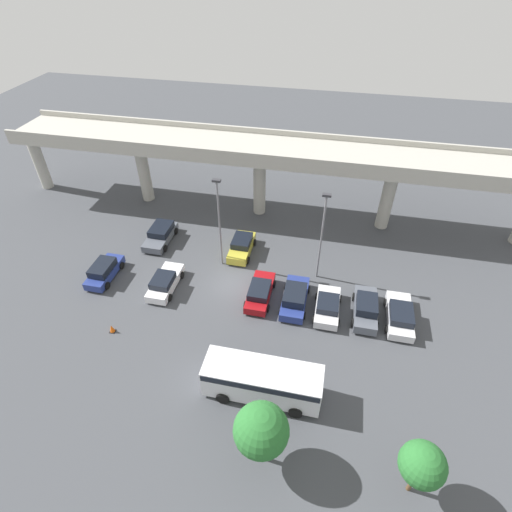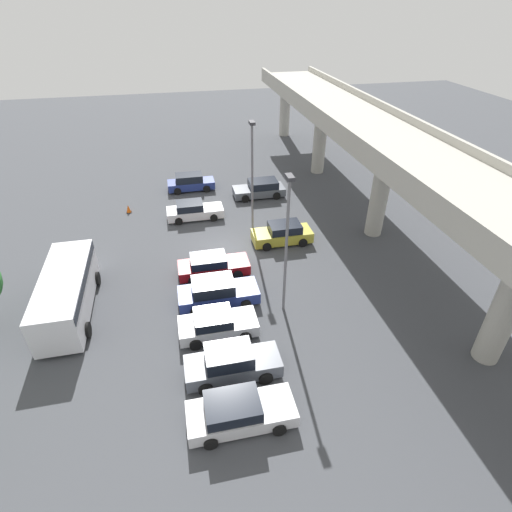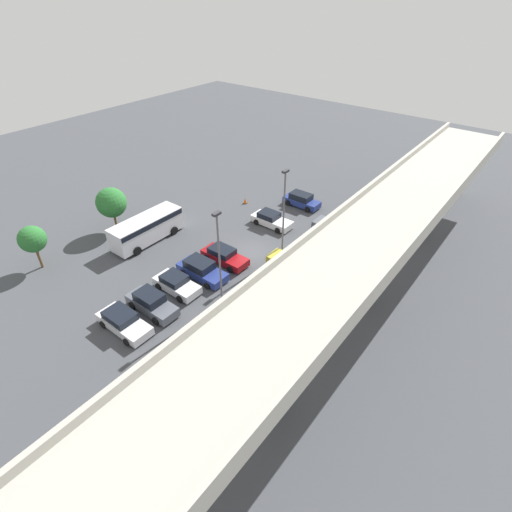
{
  "view_description": "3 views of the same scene",
  "coord_description": "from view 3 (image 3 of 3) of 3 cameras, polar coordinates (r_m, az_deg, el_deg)",
  "views": [
    {
      "loc": [
        7.42,
        -24.45,
        24.25
      ],
      "look_at": [
        1.74,
        2.03,
        1.87
      ],
      "focal_mm": 28.0,
      "sensor_mm": 36.0,
      "label": 1
    },
    {
      "loc": [
        24.64,
        -2.88,
        16.0
      ],
      "look_at": [
        2.99,
        1.82,
        1.18
      ],
      "focal_mm": 28.0,
      "sensor_mm": 36.0,
      "label": 2
    },
    {
      "loc": [
        25.15,
        20.24,
        22.34
      ],
      "look_at": [
        2.82,
        2.77,
        2.38
      ],
      "focal_mm": 28.0,
      "sensor_mm": 36.0,
      "label": 3
    }
  ],
  "objects": [
    {
      "name": "parked_car_8",
      "position": [
        32.53,
        -18.44,
        -8.89
      ],
      "size": [
        2.15,
        4.76,
        1.45
      ],
      "rotation": [
        0.0,
        0.0,
        1.57
      ],
      "color": "silver",
      "rests_on": "ground_plane"
    },
    {
      "name": "parked_car_5",
      "position": [
        36.11,
        -7.8,
        -1.94
      ],
      "size": [
        2.17,
        4.84,
        1.63
      ],
      "rotation": [
        0.0,
        0.0,
        1.57
      ],
      "color": "navy",
      "rests_on": "ground_plane"
    },
    {
      "name": "tree_front_right",
      "position": [
        40.85,
        -29.33,
        2.1
      ],
      "size": [
        2.44,
        2.44,
        4.3
      ],
      "color": "brown",
      "rests_on": "ground_plane"
    },
    {
      "name": "traffic_cone",
      "position": [
        48.06,
        -1.56,
        7.88
      ],
      "size": [
        0.44,
        0.44,
        0.7
      ],
      "color": "black",
      "rests_on": "ground_plane"
    },
    {
      "name": "parked_car_7",
      "position": [
        33.38,
        -14.72,
        -6.5
      ],
      "size": [
        2.02,
        4.7,
        1.7
      ],
      "rotation": [
        0.0,
        0.0,
        1.57
      ],
      "color": "#515660",
      "rests_on": "ground_plane"
    },
    {
      "name": "highway_overpass",
      "position": [
        30.78,
        16.85,
        2.91
      ],
      "size": [
        53.47,
        6.15,
        8.25
      ],
      "color": "#ADAAA0",
      "rests_on": "ground_plane"
    },
    {
      "name": "lamp_post_near_aisle",
      "position": [
        30.61,
        -5.3,
        0.36
      ],
      "size": [
        0.7,
        0.35,
        8.51
      ],
      "color": "slate",
      "rests_on": "ground_plane"
    },
    {
      "name": "parked_car_4",
      "position": [
        37.77,
        -4.58,
        0.03
      ],
      "size": [
        2.06,
        4.71,
        1.44
      ],
      "rotation": [
        0.0,
        0.0,
        1.57
      ],
      "color": "maroon",
      "rests_on": "ground_plane"
    },
    {
      "name": "tree_front_left",
      "position": [
        43.87,
        -19.97,
        7.18
      ],
      "size": [
        3.1,
        3.1,
        4.83
      ],
      "color": "brown",
      "rests_on": "ground_plane"
    },
    {
      "name": "parked_car_3",
      "position": [
        36.82,
        5.09,
        -0.94
      ],
      "size": [
        2.09,
        4.46,
        1.56
      ],
      "rotation": [
        0.0,
        0.0,
        -1.57
      ],
      "color": "gold",
      "rests_on": "ground_plane"
    },
    {
      "name": "lamp_post_mid_lot",
      "position": [
        36.41,
        4.01,
        6.79
      ],
      "size": [
        0.7,
        0.35,
        8.79
      ],
      "color": "slate",
      "rests_on": "ground_plane"
    },
    {
      "name": "shuttle_bus",
      "position": [
        41.87,
        -15.36,
        3.99
      ],
      "size": [
        7.73,
        2.74,
        2.57
      ],
      "rotation": [
        0.0,
        0.0,
        3.14
      ],
      "color": "silver",
      "rests_on": "ground_plane"
    },
    {
      "name": "parked_car_6",
      "position": [
        35.0,
        -11.32,
        -3.91
      ],
      "size": [
        2.12,
        4.31,
        1.45
      ],
      "rotation": [
        0.0,
        0.0,
        1.57
      ],
      "color": "silver",
      "rests_on": "ground_plane"
    },
    {
      "name": "parked_car_2",
      "position": [
        43.46,
        2.18,
        5.21
      ],
      "size": [
        2.07,
        4.62,
        1.45
      ],
      "rotation": [
        0.0,
        0.0,
        1.57
      ],
      "color": "silver",
      "rests_on": "ground_plane"
    },
    {
      "name": "ground_plane",
      "position": [
        39.26,
        -0.65,
        0.46
      ],
      "size": [
        111.81,
        111.81,
        0.0
      ],
      "primitive_type": "plane",
      "color": "#424449"
    },
    {
      "name": "parked_car_1",
      "position": [
        42.92,
        11.44,
        4.15
      ],
      "size": [
        2.26,
        4.68,
        1.52
      ],
      "rotation": [
        0.0,
        0.0,
        -1.57
      ],
      "color": "#515660",
      "rests_on": "ground_plane"
    },
    {
      "name": "parked_car_0",
      "position": [
        47.6,
        6.51,
        7.93
      ],
      "size": [
        1.97,
        4.37,
        1.56
      ],
      "rotation": [
        0.0,
        0.0,
        1.57
      ],
      "color": "navy",
      "rests_on": "ground_plane"
    }
  ]
}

